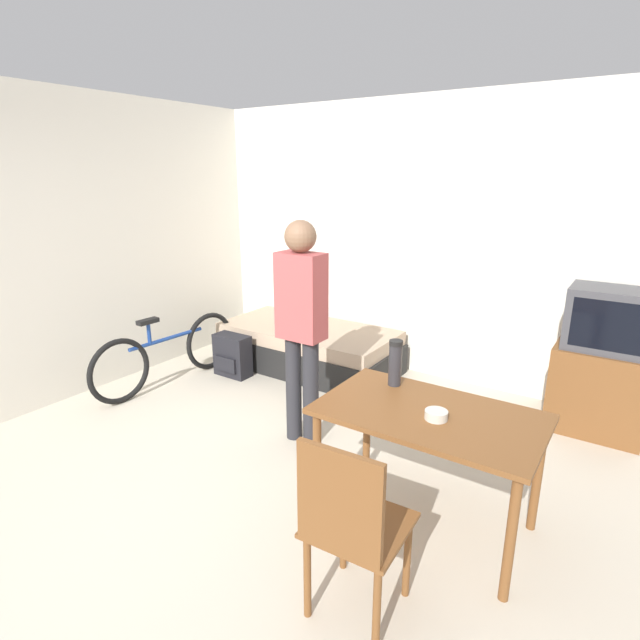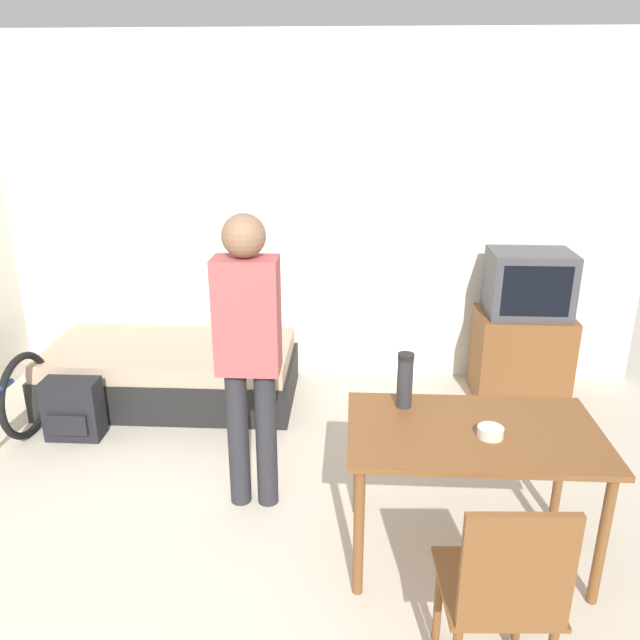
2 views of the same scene
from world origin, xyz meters
name	(u,v)px [view 1 (image 1 of 2)]	position (x,y,z in m)	size (l,w,h in m)	color
ground_plane	(160,551)	(0.00, 0.00, 0.00)	(20.00, 20.00, 0.00)	beige
wall_back	(413,241)	(0.00, 3.24, 1.35)	(5.57, 0.06, 2.70)	silver
wall_left	(125,242)	(-2.31, 1.61, 1.35)	(0.06, 4.21, 2.70)	silver
daybed	(308,347)	(-0.88, 2.68, 0.22)	(1.88, 0.91, 0.45)	black
tv	(602,366)	(1.81, 2.86, 0.55)	(0.69, 0.50, 1.17)	brown
dining_table	(429,426)	(1.10, 1.04, 0.64)	(1.22, 0.73, 0.73)	brown
wooden_chair	(350,523)	(1.08, 0.21, 0.53)	(0.45, 0.45, 0.94)	brown
bicycle	(168,354)	(-1.76, 1.55, 0.31)	(0.15, 1.65, 0.71)	black
person_standing	(301,318)	(-0.05, 1.41, 0.99)	(0.34, 0.23, 1.69)	#28282D
thermos_flask	(395,361)	(0.78, 1.26, 0.89)	(0.08, 0.08, 0.29)	#2D2D33
mate_bowl	(436,415)	(1.17, 0.97, 0.75)	(0.12, 0.12, 0.05)	beige
backpack	(232,356)	(-1.40, 2.06, 0.21)	(0.38, 0.22, 0.43)	black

